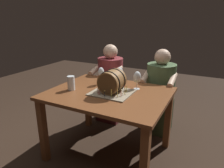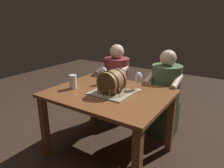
% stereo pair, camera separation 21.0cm
% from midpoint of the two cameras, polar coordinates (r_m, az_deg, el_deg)
% --- Properties ---
extents(ground_plane, '(8.00, 8.00, 0.00)m').
position_cam_midpoint_polar(ground_plane, '(2.53, 1.69, -18.53)').
color(ground_plane, '#332319').
extents(dining_table, '(1.25, 0.98, 0.76)m').
position_cam_midpoint_polar(dining_table, '(2.21, 1.85, -4.99)').
color(dining_table, brown).
rests_on(dining_table, ground).
extents(barrel_cake, '(0.41, 0.37, 0.25)m').
position_cam_midpoint_polar(barrel_cake, '(2.10, 2.87, 0.32)').
color(barrel_cake, gray).
rests_on(barrel_cake, dining_table).
extents(wine_glass_amber, '(0.07, 0.07, 0.20)m').
position_cam_midpoint_polar(wine_glass_amber, '(2.39, 0.23, 3.12)').
color(wine_glass_amber, white).
rests_on(wine_glass_amber, dining_table).
extents(wine_glass_red, '(0.07, 0.07, 0.18)m').
position_cam_midpoint_polar(wine_glass_red, '(2.46, 5.60, 3.21)').
color(wine_glass_red, white).
rests_on(wine_glass_red, dining_table).
extents(wine_glass_white, '(0.08, 0.08, 0.20)m').
position_cam_midpoint_polar(wine_glass_white, '(2.21, 10.15, 1.55)').
color(wine_glass_white, white).
rests_on(wine_glass_white, dining_table).
extents(beer_pint, '(0.08, 0.08, 0.15)m').
position_cam_midpoint_polar(beer_pint, '(2.27, -8.25, 0.46)').
color(beer_pint, white).
rests_on(beer_pint, dining_table).
extents(person_seated_left, '(0.40, 0.48, 1.15)m').
position_cam_midpoint_polar(person_seated_left, '(3.02, 3.25, -0.55)').
color(person_seated_left, '#4C1B1E').
rests_on(person_seated_left, ground).
extents(person_seated_right, '(0.41, 0.48, 1.14)m').
position_cam_midpoint_polar(person_seated_right, '(2.75, 16.71, -3.30)').
color(person_seated_right, '#2A3A24').
rests_on(person_seated_right, ground).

